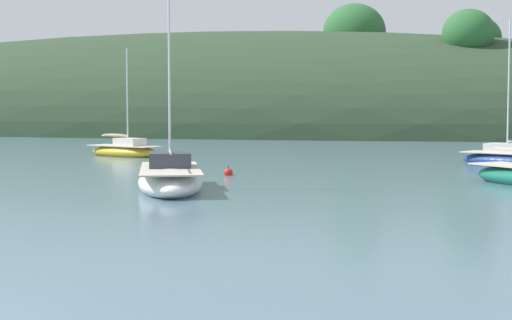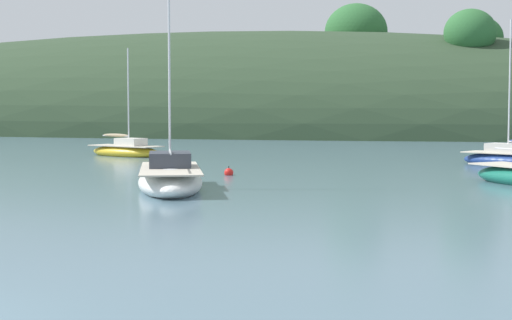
% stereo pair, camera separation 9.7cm
% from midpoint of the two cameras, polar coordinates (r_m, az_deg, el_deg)
% --- Properties ---
extents(far_shoreline_hill, '(150.00, 36.00, 27.34)m').
position_cam_midpoint_polar(far_shoreline_hill, '(97.47, -4.46, 1.98)').
color(far_shoreline_hill, '#2D422B').
rests_on(far_shoreline_hill, ground).
extents(sailboat_grey_yawl, '(6.07, 3.82, 7.26)m').
position_cam_midpoint_polar(sailboat_grey_yawl, '(53.25, -9.37, 0.67)').
color(sailboat_grey_yawl, gold).
rests_on(sailboat_grey_yawl, ground).
extents(sailboat_cream_ketch, '(5.12, 7.75, 9.80)m').
position_cam_midpoint_polar(sailboat_cream_ketch, '(31.71, -6.23, -1.36)').
color(sailboat_cream_ketch, white).
rests_on(sailboat_cream_ketch, ground).
extents(sailboat_navy_dinghy, '(6.19, 4.60, 8.26)m').
position_cam_midpoint_polar(sailboat_navy_dinghy, '(46.37, 17.69, 0.08)').
color(sailboat_navy_dinghy, navy).
rests_on(sailboat_navy_dinghy, ground).
extents(mooring_buoy_channel, '(0.44, 0.44, 0.54)m').
position_cam_midpoint_polar(mooring_buoy_channel, '(38.20, -2.06, -0.91)').
color(mooring_buoy_channel, red).
rests_on(mooring_buoy_channel, ground).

